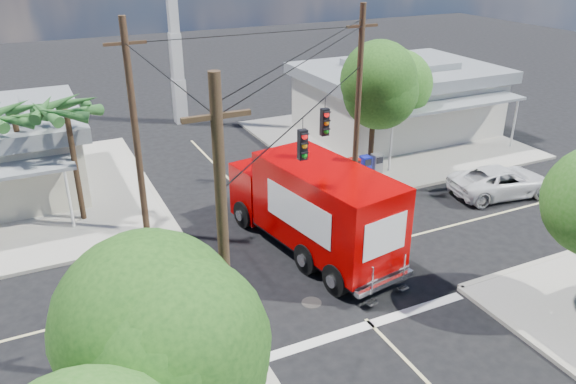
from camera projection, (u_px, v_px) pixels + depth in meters
ground at (310, 262)px, 21.96m from camera, size 120.00×120.00×0.00m
sidewalk_ne at (383, 139)px, 35.14m from camera, size 14.12×14.12×0.14m
sidewalk_nw at (0, 204)px, 26.58m from camera, size 14.12×14.12×0.14m
road_markings at (329, 281)px, 20.74m from camera, size 32.00×32.00×0.01m
building_ne at (397, 97)px, 35.74m from camera, size 11.80×10.20×4.50m
radio_tower at (175, 38)px, 36.24m from camera, size 0.80×0.80×17.00m
tree_sw_front at (179, 335)px, 11.22m from camera, size 3.88×3.78×6.03m
tree_ne_front at (376, 85)px, 28.37m from camera, size 4.21×4.14×6.66m
tree_ne_back at (392, 82)px, 31.44m from camera, size 3.77×3.66×5.82m
palm_nw_front at (66, 112)px, 23.08m from camera, size 3.01×3.08×5.59m
palm_nw_back at (14, 117)px, 23.67m from camera, size 3.01×3.08×5.19m
utility_poles at (254, 143)px, 20.72m from camera, size 12.00×10.68×9.00m
vending_boxes at (365, 166)px, 29.32m from camera, size 1.90×0.50×1.10m
delivery_truck at (313, 207)px, 22.08m from camera, size 4.05×9.05×3.79m
parked_car at (502, 181)px, 27.44m from camera, size 5.47×3.12×1.44m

